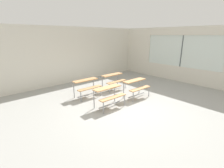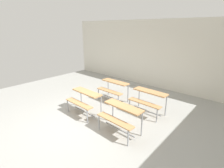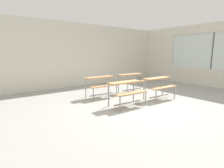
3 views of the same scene
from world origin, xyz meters
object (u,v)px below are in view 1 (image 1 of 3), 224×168
desk_bench_r0c0 (109,93)px  desk_bench_r0c1 (136,85)px  desk_bench_r1c0 (87,84)px  desk_bench_r1c1 (114,78)px

desk_bench_r0c0 → desk_bench_r0c1: 1.49m
desk_bench_r0c1 → desk_bench_r1c0: same height
desk_bench_r0c0 → desk_bench_r1c0: 1.41m
desk_bench_r1c0 → desk_bench_r1c1: same height
desk_bench_r0c0 → desk_bench_r1c1: (1.49, 1.36, 0.00)m
desk_bench_r0c0 → desk_bench_r1c0: same height
desk_bench_r1c0 → desk_bench_r1c1: size_ratio=0.99×
desk_bench_r0c0 → desk_bench_r1c0: size_ratio=1.01×
desk_bench_r1c1 → desk_bench_r0c0: bearing=-136.2°
desk_bench_r0c1 → desk_bench_r1c0: size_ratio=1.01×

